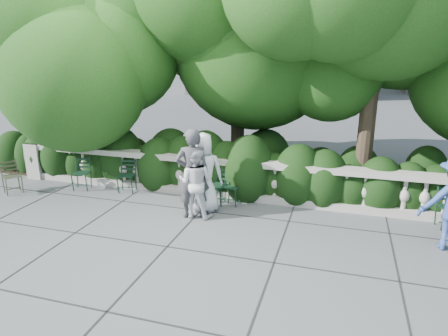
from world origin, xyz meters
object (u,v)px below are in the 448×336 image
(person_businessman, at_px, (203,173))
(chair_e, at_px, (228,206))
(chair_a, at_px, (81,191))
(person_casual_man, at_px, (195,182))
(person_woman_grey, at_px, (192,174))
(chair_weathered, at_px, (16,194))
(chair_c, at_px, (126,194))
(chair_d, at_px, (215,205))

(person_businessman, bearing_deg, chair_e, -160.61)
(chair_a, relative_size, person_casual_man, 0.54)
(chair_a, distance_m, person_woman_grey, 3.57)
(chair_weathered, height_order, person_casual_man, person_casual_man)
(chair_weathered, xyz_separation_m, person_woman_grey, (4.80, 0.02, 0.98))
(chair_c, relative_size, chair_d, 1.00)
(chair_c, bearing_deg, chair_a, 177.21)
(chair_d, bearing_deg, person_businessman, -88.94)
(chair_weathered, height_order, person_businessman, person_businessman)
(chair_c, height_order, person_businessman, person_businessman)
(person_businessman, distance_m, person_casual_man, 0.36)
(chair_e, height_order, person_casual_man, person_casual_man)
(chair_e, xyz_separation_m, chair_weathered, (-5.38, -0.79, 0.00))
(chair_a, xyz_separation_m, person_woman_grey, (3.37, -0.66, 0.98))
(chair_a, height_order, person_casual_man, person_casual_man)
(chair_d, height_order, person_casual_man, person_casual_man)
(chair_e, bearing_deg, person_casual_man, -123.34)
(chair_weathered, bearing_deg, chair_a, -31.49)
(chair_d, distance_m, person_businessman, 0.99)
(person_casual_man, bearing_deg, chair_e, -126.40)
(chair_e, height_order, person_businessman, person_businessman)
(person_businessman, xyz_separation_m, person_woman_grey, (-0.11, -0.36, 0.08))
(chair_a, bearing_deg, chair_weathered, -169.79)
(chair_c, height_order, chair_weathered, same)
(chair_a, distance_m, person_businessman, 3.61)
(person_businessman, bearing_deg, person_casual_man, 57.61)
(chair_d, bearing_deg, chair_a, -158.41)
(chair_e, bearing_deg, chair_weathered, -169.86)
(chair_weathered, distance_m, person_businessman, 5.01)
(chair_d, bearing_deg, chair_c, -161.79)
(chair_a, bearing_deg, chair_e, -13.52)
(person_woman_grey, height_order, person_casual_man, person_woman_grey)
(chair_a, height_order, chair_c, same)
(chair_d, relative_size, person_businessman, 0.47)
(person_woman_grey, relative_size, person_casual_man, 1.26)
(chair_a, height_order, chair_d, same)
(person_casual_man, bearing_deg, chair_c, -21.32)
(chair_a, relative_size, chair_c, 1.00)
(chair_e, distance_m, person_businessman, 1.09)
(chair_weathered, height_order, person_woman_grey, person_woman_grey)
(person_businessman, height_order, person_woman_grey, person_woman_grey)
(chair_weathered, bearing_deg, person_woman_grey, -56.57)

